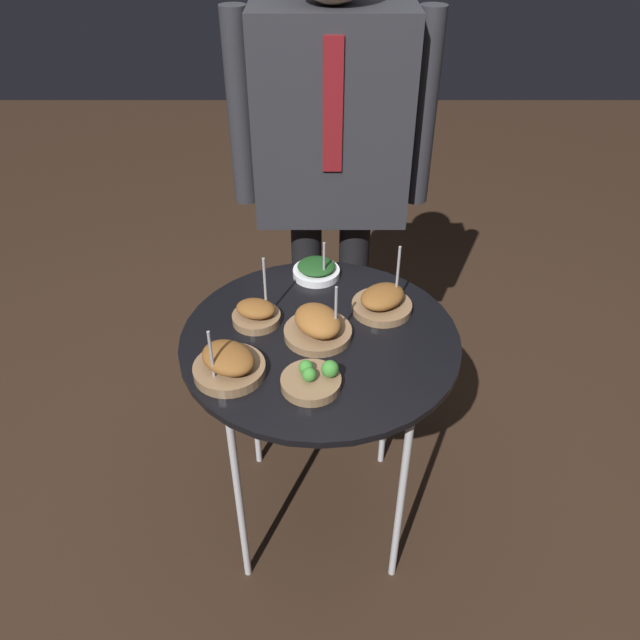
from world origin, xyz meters
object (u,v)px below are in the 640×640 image
(bowl_roast_near_rim, at_px, (382,301))
(bowl_spinach_mid_left, at_px, (316,270))
(waiter_figure, at_px, (332,145))
(bowl_roast_front_center, at_px, (318,325))
(bowl_roast_front_right, at_px, (256,313))
(bowl_roast_back_right, at_px, (229,364))
(serving_cart, at_px, (320,351))
(bowl_broccoli_center, at_px, (313,379))

(bowl_roast_near_rim, bearing_deg, bowl_spinach_mid_left, 136.35)
(waiter_figure, bearing_deg, bowl_roast_front_center, -94.20)
(bowl_roast_near_rim, bearing_deg, bowl_roast_front_right, -171.62)
(bowl_roast_front_center, bearing_deg, bowl_roast_back_right, -145.23)
(bowl_spinach_mid_left, relative_size, bowl_roast_near_rim, 0.74)
(bowl_roast_front_right, xyz_separation_m, bowl_roast_near_rim, (0.32, 0.05, 0.00))
(serving_cart, distance_m, bowl_broccoli_center, 0.19)
(bowl_broccoli_center, bearing_deg, bowl_roast_front_center, 86.34)
(bowl_broccoli_center, xyz_separation_m, bowl_roast_front_right, (-0.14, 0.24, 0.01))
(serving_cart, distance_m, bowl_roast_near_rim, 0.21)
(bowl_roast_near_rim, height_order, bowl_roast_front_center, bowl_roast_near_rim)
(bowl_roast_near_rim, distance_m, waiter_figure, 0.50)
(serving_cart, relative_size, waiter_figure, 0.45)
(bowl_roast_front_right, bearing_deg, serving_cart, -20.48)
(serving_cart, height_order, bowl_roast_back_right, bowl_roast_back_right)
(serving_cart, bearing_deg, bowl_roast_front_right, 159.52)
(bowl_broccoli_center, distance_m, bowl_roast_front_right, 0.28)
(waiter_figure, bearing_deg, bowl_broccoli_center, -94.06)
(bowl_broccoli_center, height_order, bowl_roast_front_right, bowl_roast_front_right)
(bowl_spinach_mid_left, relative_size, waiter_figure, 0.08)
(bowl_roast_near_rim, relative_size, waiter_figure, 0.11)
(waiter_figure, bearing_deg, bowl_roast_front_right, -112.74)
(bowl_spinach_mid_left, height_order, bowl_roast_front_right, bowl_roast_front_right)
(bowl_roast_near_rim, relative_size, bowl_roast_back_right, 1.05)
(bowl_roast_back_right, bearing_deg, bowl_broccoli_center, -11.75)
(bowl_roast_front_center, xyz_separation_m, bowl_roast_back_right, (-0.20, -0.14, -0.00))
(bowl_roast_front_right, relative_size, bowl_roast_front_center, 1.01)
(bowl_roast_near_rim, bearing_deg, bowl_broccoli_center, -121.90)
(bowl_roast_front_center, relative_size, bowl_roast_back_right, 1.01)
(bowl_roast_front_right, relative_size, waiter_figure, 0.11)
(bowl_spinach_mid_left, distance_m, waiter_figure, 0.37)
(bowl_roast_near_rim, bearing_deg, bowl_roast_front_center, -147.68)
(bowl_spinach_mid_left, bearing_deg, bowl_broccoli_center, -90.82)
(serving_cart, xyz_separation_m, bowl_spinach_mid_left, (-0.01, 0.27, 0.07))
(serving_cart, bearing_deg, bowl_broccoli_center, -95.34)
(bowl_broccoli_center, relative_size, bowl_roast_back_right, 0.80)
(bowl_roast_near_rim, bearing_deg, serving_cart, -146.22)
(bowl_roast_front_right, distance_m, bowl_roast_back_right, 0.20)
(serving_cart, xyz_separation_m, waiter_figure, (0.03, 0.52, 0.33))
(bowl_roast_front_right, bearing_deg, bowl_roast_near_rim, 8.38)
(bowl_roast_near_rim, height_order, bowl_roast_back_right, bowl_roast_near_rim)
(bowl_roast_front_center, bearing_deg, bowl_spinach_mid_left, 91.09)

